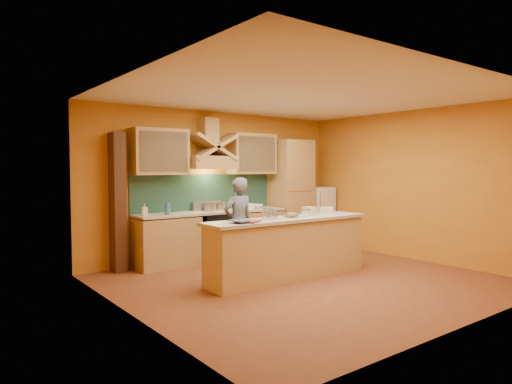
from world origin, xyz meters
TOP-DOWN VIEW (x-y plane):
  - floor at (0.00, 0.00)m, footprint 5.50×5.00m
  - ceiling at (0.00, 0.00)m, footprint 5.50×5.00m
  - wall_back at (0.00, 2.50)m, footprint 5.50×0.02m
  - wall_front at (0.00, -2.50)m, footprint 5.50×0.02m
  - wall_left at (-2.75, 0.00)m, footprint 0.02×5.00m
  - wall_right at (2.75, 0.00)m, footprint 0.02×5.00m
  - base_cabinet_left at (-1.25, 2.20)m, footprint 1.10×0.60m
  - base_cabinet_right at (0.65, 2.20)m, footprint 1.10×0.60m
  - counter_top at (-0.30, 2.20)m, footprint 3.00×0.62m
  - stove at (-0.30, 2.20)m, footprint 0.60×0.58m
  - backsplash at (-0.30, 2.48)m, footprint 3.00×0.03m
  - range_hood at (-0.30, 2.25)m, footprint 0.92×0.50m
  - hood_chimney at (-0.30, 2.35)m, footprint 0.30×0.30m
  - upper_cabinet_left at (-1.30, 2.33)m, footprint 1.00×0.35m
  - upper_cabinet_right at (0.70, 2.33)m, footprint 1.00×0.35m
  - pantry_column at (1.65, 2.20)m, footprint 0.80×0.60m
  - fridge at (2.40, 2.20)m, footprint 0.58×0.60m
  - trim_column_left at (-2.05, 2.35)m, footprint 0.20×0.30m
  - island_body at (-0.10, 0.30)m, footprint 2.80×0.55m
  - island_top at (-0.10, 0.30)m, footprint 2.90×0.62m
  - person at (-0.28, 1.41)m, footprint 0.57×0.37m
  - pot_large at (-0.35, 2.22)m, footprint 0.29×0.29m
  - pot_small at (-0.10, 2.26)m, footprint 0.23×0.23m
  - soap_bottle_a at (-1.65, 2.19)m, footprint 0.11×0.11m
  - soap_bottle_b at (-1.26, 2.12)m, footprint 0.14×0.14m
  - bowl_back at (0.74, 2.21)m, footprint 0.26×0.26m
  - dish_rack at (0.50, 2.26)m, footprint 0.28×0.23m
  - book_lower at (-1.07, 0.16)m, footprint 0.35×0.39m
  - book_upper at (-1.21, 0.18)m, footprint 0.25×0.31m
  - jar_large at (-0.53, 0.31)m, footprint 0.18×0.18m
  - jar_small at (-0.33, 0.39)m, footprint 0.12×0.12m
  - kitchen_scale at (0.30, 0.33)m, footprint 0.13×0.13m
  - mixing_bowl at (-0.00, 0.35)m, footprint 0.29×0.29m
  - cloth at (0.09, 0.31)m, footprint 0.27×0.23m
  - grocery_bag_a at (0.50, 0.45)m, footprint 0.23×0.20m
  - grocery_bag_b at (0.83, 0.39)m, footprint 0.21×0.18m

SIDE VIEW (x-z plane):
  - floor at x=0.00m, z-range -0.01..0.01m
  - base_cabinet_left at x=-1.25m, z-range 0.00..0.86m
  - base_cabinet_right at x=0.65m, z-range 0.00..0.86m
  - island_body at x=-0.10m, z-range 0.00..0.88m
  - stove at x=-0.30m, z-range 0.00..0.90m
  - fridge at x=2.40m, z-range 0.00..1.30m
  - person at x=-0.28m, z-range 0.00..1.56m
  - counter_top at x=-0.30m, z-range 0.88..0.92m
  - island_top at x=-0.10m, z-range 0.90..0.95m
  - cloth at x=0.09m, z-range 0.94..0.96m
  - bowl_back at x=0.74m, z-range 0.92..0.99m
  - book_lower at x=-1.07m, z-range 0.94..0.98m
  - dish_rack at x=0.50m, z-range 0.92..1.02m
  - pot_small at x=-0.10m, z-range 0.90..1.04m
  - mixing_bowl at x=0.00m, z-range 0.94..1.01m
  - book_upper at x=-1.21m, z-range 0.97..0.99m
  - pot_large at x=-0.35m, z-range 0.90..1.08m
  - kitchen_scale at x=0.30m, z-range 0.95..1.04m
  - grocery_bag_b at x=0.83m, z-range 0.94..1.06m
  - grocery_bag_a at x=0.50m, z-range 0.94..1.07m
  - jar_small at x=-0.33m, z-range 0.94..1.09m
  - soap_bottle_a at x=-1.65m, z-range 0.92..1.13m
  - jar_large at x=-0.53m, z-range 0.95..1.12m
  - soap_bottle_b at x=-1.26m, z-range 0.92..1.18m
  - pantry_column at x=1.65m, z-range 0.00..2.30m
  - trim_column_left at x=-2.05m, z-range 0.00..2.30m
  - backsplash at x=-0.30m, z-range 0.90..1.60m
  - wall_back at x=0.00m, z-range 0.00..2.80m
  - wall_front at x=0.00m, z-range 0.00..2.80m
  - wall_left at x=-2.75m, z-range 0.00..2.80m
  - wall_right at x=2.75m, z-range 0.00..2.80m
  - range_hood at x=-0.30m, z-range 1.70..1.94m
  - upper_cabinet_left at x=-1.30m, z-range 1.60..2.40m
  - upper_cabinet_right at x=0.70m, z-range 1.60..2.40m
  - hood_chimney at x=-0.30m, z-range 2.15..2.65m
  - ceiling at x=0.00m, z-range 2.79..2.80m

